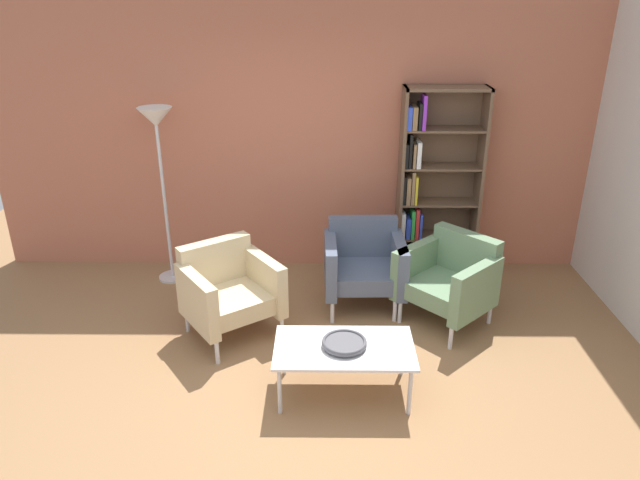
% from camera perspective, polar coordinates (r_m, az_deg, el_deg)
% --- Properties ---
extents(ground_plane, '(8.32, 8.32, 0.00)m').
position_cam_1_polar(ground_plane, '(4.35, -1.74, -16.08)').
color(ground_plane, olive).
extents(brick_back_panel, '(6.40, 0.12, 2.90)m').
position_cam_1_polar(brick_back_panel, '(5.96, -1.02, 10.68)').
color(brick_back_panel, '#B2664C').
rests_on(brick_back_panel, ground_plane).
extents(bookshelf_tall, '(0.80, 0.30, 1.90)m').
position_cam_1_polar(bookshelf_tall, '(5.99, 10.56, 5.03)').
color(bookshelf_tall, brown).
rests_on(bookshelf_tall, ground_plane).
extents(coffee_table_low, '(1.00, 0.56, 0.40)m').
position_cam_1_polar(coffee_table_low, '(4.29, 2.35, -10.58)').
color(coffee_table_low, silver).
rests_on(coffee_table_low, ground_plane).
extents(decorative_bowl, '(0.32, 0.32, 0.05)m').
position_cam_1_polar(decorative_bowl, '(4.26, 2.36, -9.84)').
color(decorative_bowl, '#4C4C51').
rests_on(decorative_bowl, coffee_table_low).
extents(armchair_by_bookshelf, '(0.73, 0.67, 0.78)m').
position_cam_1_polar(armchair_by_bookshelf, '(5.45, 4.26, -2.23)').
color(armchair_by_bookshelf, '#4C566B').
rests_on(armchair_by_bookshelf, ground_plane).
extents(armchair_spare_guest, '(0.95, 0.93, 0.78)m').
position_cam_1_polar(armchair_spare_guest, '(5.04, -8.84, -4.73)').
color(armchair_spare_guest, '#C6B289').
rests_on(armchair_spare_guest, ground_plane).
extents(armchair_near_window, '(0.95, 0.95, 0.78)m').
position_cam_1_polar(armchair_near_window, '(5.28, 12.38, -3.61)').
color(armchair_near_window, slate).
rests_on(armchair_near_window, ground_plane).
extents(floor_lamp_torchiere, '(0.32, 0.32, 1.74)m').
position_cam_1_polar(floor_lamp_torchiere, '(5.77, -15.38, 9.39)').
color(floor_lamp_torchiere, silver).
rests_on(floor_lamp_torchiere, ground_plane).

